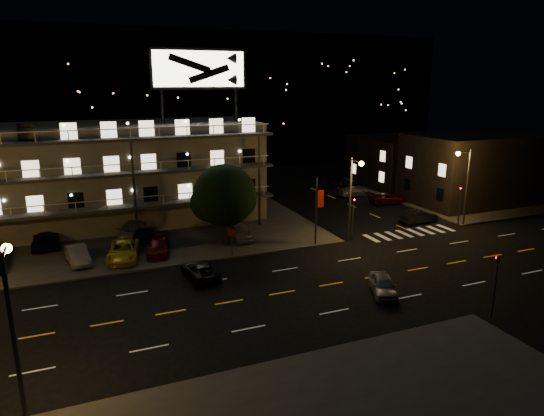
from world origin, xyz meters
name	(u,v)px	position (x,y,z in m)	size (l,w,h in m)	color
ground	(307,288)	(0.00, 0.00, 0.00)	(140.00, 140.00, 0.00)	black
curb_nw	(92,233)	(-14.00, 20.00, 0.07)	(44.00, 24.00, 0.15)	#363634
curb_ne	(442,195)	(30.00, 20.00, 0.07)	(16.00, 24.00, 0.15)	#363634
motel	(126,172)	(-9.94, 23.88, 5.34)	(28.00, 13.80, 18.10)	gray
side_bldg_front	(468,169)	(29.99, 16.00, 4.25)	(14.06, 10.00, 8.50)	black
side_bldg_back	(406,161)	(29.99, 28.00, 3.50)	(14.06, 12.00, 7.00)	black
hill_backdrop	(119,99)	(-5.94, 68.78, 11.55)	(120.00, 25.00, 24.00)	black
streetlight_nc	(353,191)	(8.50, 7.94, 4.96)	(0.44, 1.92, 8.00)	#2D2D30
streetlight_ne	(465,179)	(22.14, 8.30, 4.96)	(1.92, 0.44, 8.00)	#2D2D30
streetlight_s	(12,318)	(-18.00, -7.94, 4.96)	(0.44, 1.92, 8.00)	#2D2D30
signal_nw	(353,214)	(9.00, 8.50, 2.57)	(0.20, 0.27, 4.60)	#2D2D30
signal_sw	(496,280)	(9.00, -8.50, 2.57)	(0.20, 0.27, 4.60)	#2D2D30
signal_ne	(460,202)	(22.00, 8.50, 2.57)	(0.27, 0.20, 4.60)	#2D2D30
banner_north	(317,210)	(5.09, 8.40, 3.43)	(0.83, 0.16, 6.40)	#2D2D30
stop_sign	(232,238)	(-3.00, 8.57, 1.71)	(0.91, 0.11, 2.61)	#2D2D30
tree	(224,197)	(-2.69, 11.68, 4.57)	(5.91, 5.69, 7.44)	black
lot_car_1	(77,255)	(-15.43, 11.64, 0.85)	(1.49, 4.27, 1.41)	gray
lot_car_2	(123,251)	(-11.81, 11.08, 0.88)	(2.42, 5.25, 1.46)	gold
lot_car_3	(159,246)	(-8.83, 11.39, 0.81)	(1.84, 4.52, 1.31)	#520B11
lot_car_4	(240,232)	(-0.98, 12.41, 0.90)	(1.77, 4.39, 1.50)	gray
lot_car_6	(46,239)	(-18.01, 17.08, 0.85)	(2.31, 5.01, 1.39)	black
lot_car_7	(134,228)	(-10.15, 17.50, 0.91)	(2.13, 5.24, 1.52)	gray
lot_car_8	(143,234)	(-9.64, 15.31, 0.82)	(1.58, 3.92, 1.33)	black
lot_car_9	(230,221)	(-0.84, 16.09, 0.92)	(1.63, 4.67, 1.54)	#520B11
side_car_0	(418,217)	(18.60, 10.74, 0.71)	(1.49, 4.29, 1.41)	black
side_car_1	(388,198)	(20.80, 19.25, 0.65)	(2.16, 4.69, 1.30)	#520B11
side_car_2	(354,191)	(18.99, 24.39, 0.63)	(1.76, 4.32, 1.25)	gray
side_car_3	(343,181)	(20.78, 30.32, 0.73)	(1.73, 4.30, 1.46)	black
road_car_east	(383,285)	(4.57, -2.90, 0.67)	(1.59, 3.95, 1.35)	gray
road_car_west	(200,270)	(-6.74, 4.99, 0.63)	(2.10, 4.56, 1.27)	black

